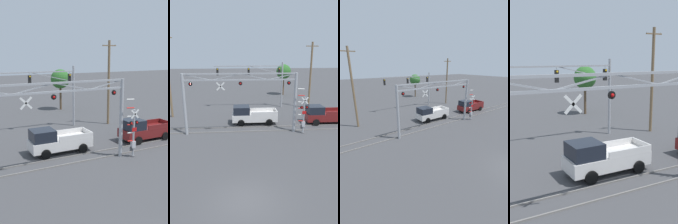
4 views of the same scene
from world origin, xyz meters
TOP-DOWN VIEW (x-y plane):
  - rail_track_near at (0.00, 11.55)m, footprint 80.00×0.08m
  - rail_track_far at (0.00, 12.99)m, footprint 80.00×0.08m
  - crossing_gantry at (-0.01, 11.27)m, footprint 11.91×0.31m
  - crossing_signal_mast at (6.63, 10.70)m, footprint 1.23×0.35m
  - traffic_signal_span at (3.85, 22.20)m, footprint 10.44×0.39m
  - pickup_truck_lead at (1.35, 14.44)m, footprint 5.40×2.30m
  - pickup_truck_following at (10.26, 13.96)m, footprint 5.32×2.30m
  - utility_pole_left at (-9.14, 17.97)m, footprint 1.80×0.28m
  - utility_pole_right at (10.64, 21.05)m, footprint 1.80×0.28m
  - background_tree_beyond_span at (8.87, 31.82)m, footprint 2.87×2.87m

SIDE VIEW (x-z plane):
  - rail_track_near at x=0.00m, z-range 0.00..0.10m
  - rail_track_far at x=0.00m, z-range 0.00..0.10m
  - pickup_truck_following at x=10.26m, z-range -0.05..2.15m
  - pickup_truck_lead at x=1.35m, z-range -0.05..2.15m
  - crossing_signal_mast at x=6.63m, z-range -0.51..4.42m
  - crossing_gantry at x=-0.01m, z-range 0.92..7.39m
  - background_tree_beyond_span at x=8.87m, z-range 1.56..7.64m
  - traffic_signal_span at x=3.85m, z-range 1.35..8.37m
  - utility_pole_right at x=10.64m, z-range 0.15..10.03m
  - utility_pole_left at x=-9.14m, z-range 0.15..10.95m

